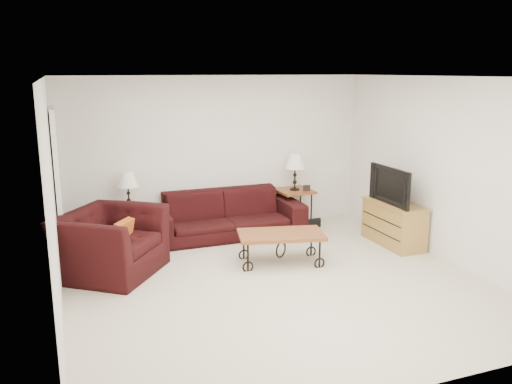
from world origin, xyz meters
The scene contains 20 objects.
ground centered at (0.00, 0.00, 0.00)m, with size 5.00×5.00×0.00m, color beige.
wall_back centered at (0.00, 2.50, 1.25)m, with size 5.00×0.02×2.50m, color white.
wall_front centered at (0.00, -2.50, 1.25)m, with size 5.00×0.02×2.50m, color white.
wall_left centered at (-2.50, 0.00, 1.25)m, with size 0.02×5.00×2.50m, color white.
wall_right centered at (2.50, 0.00, 1.25)m, with size 0.02×5.00×2.50m, color white.
ceiling centered at (0.00, 0.00, 2.50)m, with size 5.00×5.00×0.00m, color white.
doorway centered at (-2.47, 1.65, 1.02)m, with size 0.08×0.94×2.04m, color black.
sofa centered at (-0.01, 2.02, 0.36)m, with size 2.44×0.95×0.71m, color black.
side_table_left centered at (-1.48, 2.20, 0.28)m, with size 0.50×0.50×0.55m, color brown.
side_table_right centered at (1.26, 2.20, 0.31)m, with size 0.56×0.56×0.61m, color brown.
lamp_left centered at (-1.48, 2.20, 0.83)m, with size 0.31×0.31×0.55m, color black, non-canonical shape.
lamp_right centered at (1.26, 2.20, 0.92)m, with size 0.35×0.35×0.61m, color black, non-canonical shape.
photo_frame_left centered at (-1.63, 2.05, 0.60)m, with size 0.11×0.01×0.09m, color black.
photo_frame_right centered at (1.41, 2.05, 0.66)m, with size 0.12×0.02×0.10m, color black.
coffee_table centered at (0.32, 0.59, 0.21)m, with size 1.15×0.62×0.43m, color brown.
armchair centered at (-1.88, 1.02, 0.41)m, with size 1.26×1.10×0.82m, color black.
throw_pillow centered at (-1.73, 0.97, 0.52)m, with size 0.37×0.10×0.37m, color #B84717.
tv_stand centered at (2.23, 0.74, 0.32)m, with size 0.44×1.07×0.64m, color tan.
television centered at (2.21, 0.74, 0.92)m, with size 0.96×0.13×0.55m, color black.
backpack centered at (1.33, 1.73, 0.22)m, with size 0.34×0.26×0.45m, color black.
Camera 1 is at (-2.39, -5.68, 2.57)m, focal length 37.03 mm.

